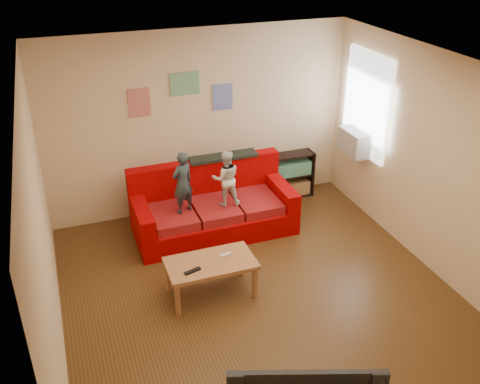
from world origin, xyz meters
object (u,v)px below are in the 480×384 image
object	(u,v)px
child_a	(183,183)
file_box	(262,226)
sofa	(212,209)
child_b	(226,178)
bookshelf	(285,178)
coffee_table	(211,266)

from	to	relation	value
child_a	file_box	xyz separation A→B (m)	(1.05, -0.22, -0.76)
sofa	child_b	size ratio (longest dim) A/B	2.80
child_b	bookshelf	bearing A→B (deg)	-140.95
child_a	bookshelf	xyz separation A→B (m)	(1.83, 0.73, -0.58)
child_a	child_b	size ratio (longest dim) A/B	1.09
sofa	bookshelf	bearing A→B (deg)	21.81
child_a	file_box	bearing A→B (deg)	144.73
child_a	child_b	bearing A→B (deg)	156.38
sofa	bookshelf	xyz separation A→B (m)	(1.37, 0.55, -0.00)
sofa	file_box	bearing A→B (deg)	-33.19
sofa	coffee_table	world-z (taller)	sofa
bookshelf	sofa	bearing A→B (deg)	-158.19
child_b	sofa	bearing A→B (deg)	-41.56
sofa	child_a	bearing A→B (deg)	-158.75
coffee_table	file_box	size ratio (longest dim) A/B	2.60
child_a	coffee_table	world-z (taller)	child_a
sofa	child_a	distance (m)	0.75
child_a	bookshelf	world-z (taller)	child_a
coffee_table	bookshelf	world-z (taller)	bookshelf
child_a	sofa	bearing A→B (deg)	177.63
child_a	child_b	distance (m)	0.60
file_box	child_a	bearing A→B (deg)	168.36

